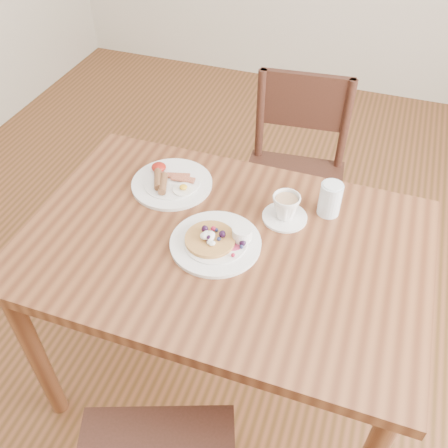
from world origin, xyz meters
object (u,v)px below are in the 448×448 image
at_px(chair_far, 294,172).
at_px(water_glass, 330,199).
at_px(pancake_plate, 217,241).
at_px(breakfast_plate, 171,182).
at_px(teacup_saucer, 286,208).
at_px(dining_table, 224,263).

height_order(chair_far, water_glass, chair_far).
height_order(pancake_plate, breakfast_plate, pancake_plate).
distance_m(breakfast_plate, teacup_saucer, 0.40).
height_order(dining_table, chair_far, chair_far).
bearing_deg(chair_far, dining_table, 79.43).
bearing_deg(water_glass, chair_far, 112.09).
distance_m(dining_table, teacup_saucer, 0.26).
bearing_deg(teacup_saucer, breakfast_plate, 175.32).
relative_size(pancake_plate, water_glass, 2.46).
relative_size(pancake_plate, breakfast_plate, 1.00).
relative_size(breakfast_plate, water_glass, 2.46).
height_order(breakfast_plate, water_glass, water_glass).
bearing_deg(teacup_saucer, chair_far, 98.18).
xyz_separation_m(chair_far, pancake_plate, (-0.08, -0.75, 0.27)).
bearing_deg(water_glass, breakfast_plate, -175.85).
bearing_deg(breakfast_plate, water_glass, 4.15).
distance_m(pancake_plate, teacup_saucer, 0.24).
bearing_deg(breakfast_plate, pancake_plate, -40.86).
relative_size(chair_far, teacup_saucer, 6.29).
bearing_deg(dining_table, water_glass, 40.62).
relative_size(chair_far, pancake_plate, 3.26).
bearing_deg(dining_table, chair_far, 85.16).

